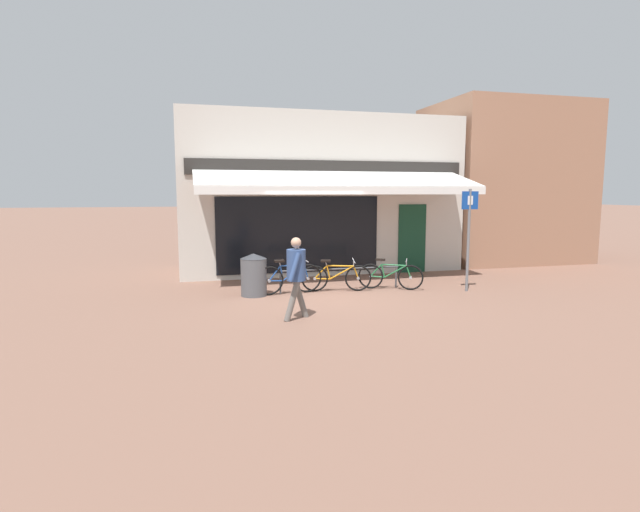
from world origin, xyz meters
name	(u,v)px	position (x,y,z in m)	size (l,w,h in m)	color
ground_plane	(324,295)	(0.00, 0.00, 0.00)	(160.00, 160.00, 0.00)	brown
shop_front	(318,194)	(0.93, 4.15, 2.40)	(8.67, 4.87, 4.79)	beige
neighbour_building	(502,184)	(8.02, 4.67, 2.78)	(5.10, 4.00, 5.57)	#9E7056
bike_rack_rail	(340,272)	(0.54, 0.45, 0.47)	(3.15, 0.04, 0.57)	#47494F
bicycle_blue	(289,279)	(-0.80, 0.31, 0.39)	(1.72, 0.52, 0.88)	black
bicycle_orange	(336,277)	(0.41, 0.34, 0.36)	(1.74, 0.62, 0.82)	black
bicycle_green	(390,276)	(1.82, 0.25, 0.35)	(1.51, 0.82, 0.79)	black
pedestrian_adult	(296,269)	(-1.12, -2.08, 0.98)	(0.55, 0.64, 1.62)	slate
litter_bin	(254,275)	(-1.64, 0.35, 0.51)	(0.63, 0.63, 1.02)	#515459
parking_sign	(469,229)	(3.60, -0.45, 1.55)	(0.44, 0.07, 2.55)	slate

